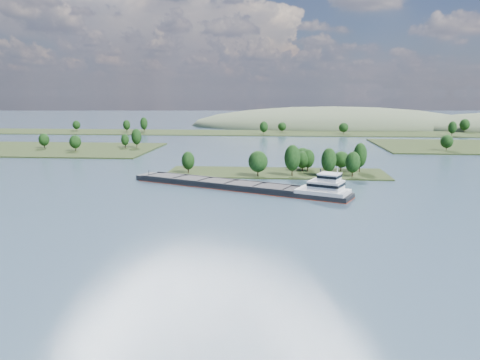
{
  "coord_description": "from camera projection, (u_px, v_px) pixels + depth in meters",
  "views": [
    {
      "loc": [
        1.6,
        -32.46,
        36.27
      ],
      "look_at": [
        -12.34,
        130.0,
        6.0
      ],
      "focal_mm": 35.0,
      "sensor_mm": 36.0,
      "label": 1
    }
  ],
  "objects": [
    {
      "name": "ground",
      "position": [
        274.0,
        204.0,
        156.1
      ],
      "size": [
        1800.0,
        1800.0,
        0.0
      ],
      "primitive_type": "plane",
      "color": "#334759",
      "rests_on": "ground"
    },
    {
      "name": "hill_west",
      "position": [
        332.0,
        126.0,
        523.31
      ],
      "size": [
        320.0,
        160.0,
        44.0
      ],
      "primitive_type": "ellipsoid",
      "color": "#4A593D",
      "rests_on": "ground"
    },
    {
      "name": "tree_island",
      "position": [
        292.0,
        165.0,
        212.71
      ],
      "size": [
        100.0,
        31.84,
        14.95
      ],
      "color": "black",
      "rests_on": "ground"
    },
    {
      "name": "cargo_barge",
      "position": [
        250.0,
        186.0,
        177.92
      ],
      "size": [
        87.36,
        45.97,
        12.26
      ],
      "color": "black",
      "rests_on": "ground"
    },
    {
      "name": "back_shoreline",
      "position": [
        286.0,
        133.0,
        429.43
      ],
      "size": [
        900.0,
        60.0,
        15.09
      ],
      "color": "black",
      "rests_on": "ground"
    }
  ]
}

